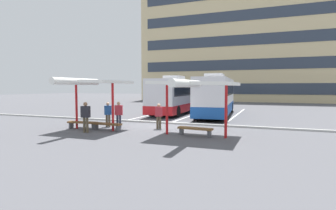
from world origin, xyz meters
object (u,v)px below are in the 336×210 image
at_px(waiting_passenger_0, 119,113).
at_px(bench_0, 82,123).
at_px(waiting_passenger_1, 108,113).
at_px(waiting_passenger_3, 86,115).
at_px(waiting_passenger_2, 159,115).
at_px(coach_bus_1, 216,97).
at_px(waiting_shelter_0, 91,83).
at_px(bench_2, 195,130).
at_px(bench_1, 107,125).
at_px(waiting_shelter_1, 194,84).
at_px(coach_bus_0, 179,96).

bearing_deg(waiting_passenger_0, bench_0, -150.23).
distance_m(waiting_passenger_1, waiting_passenger_3, 2.43).
relative_size(waiting_passenger_1, waiting_passenger_2, 1.02).
bearing_deg(coach_bus_1, waiting_shelter_0, -114.94).
bearing_deg(bench_2, bench_1, -178.01).
distance_m(waiting_passenger_1, waiting_passenger_2, 3.45).
relative_size(waiting_shelter_0, waiting_passenger_2, 3.17).
relative_size(bench_0, bench_1, 1.02).
bearing_deg(bench_2, waiting_shelter_0, -176.08).
distance_m(bench_0, waiting_shelter_1, 7.48).
bearing_deg(coach_bus_1, waiting_passenger_2, -100.54).
height_order(bench_1, waiting_passenger_2, waiting_passenger_2).
bearing_deg(waiting_passenger_0, waiting_passenger_2, 13.47).
distance_m(bench_1, waiting_passenger_3, 1.40).
height_order(waiting_shelter_0, bench_2, waiting_shelter_0).
relative_size(coach_bus_1, bench_0, 5.76).
xyz_separation_m(waiting_shelter_0, waiting_passenger_0, (1.01, 1.39, -1.86)).
height_order(bench_2, waiting_passenger_0, waiting_passenger_0).
bearing_deg(bench_2, bench_0, -178.97).
relative_size(waiting_shelter_1, bench_2, 2.75).
xyz_separation_m(waiting_passenger_2, waiting_passenger_3, (-3.28, -2.74, 0.12)).
bearing_deg(bench_0, bench_2, 1.03).
distance_m(waiting_passenger_0, waiting_passenger_2, 2.53).
xyz_separation_m(coach_bus_0, bench_2, (5.10, -12.18, -1.34)).
xyz_separation_m(bench_2, waiting_passenger_2, (-2.73, 1.55, 0.54)).
bearing_deg(waiting_passenger_3, bench_1, 54.93).
height_order(waiting_shelter_1, waiting_passenger_0, waiting_shelter_1).
distance_m(coach_bus_0, bench_1, 12.44).
distance_m(bench_0, waiting_passenger_1, 1.75).
xyz_separation_m(coach_bus_0, waiting_passenger_2, (2.37, -10.62, -0.80)).
bearing_deg(waiting_shelter_1, coach_bus_0, 112.26).
relative_size(bench_2, waiting_passenger_2, 1.22).
height_order(coach_bus_1, waiting_passenger_0, coach_bus_1).
bearing_deg(bench_2, waiting_passenger_1, 168.67).
height_order(waiting_shelter_1, waiting_passenger_1, waiting_shelter_1).
bearing_deg(waiting_passenger_2, bench_0, -158.96).
bearing_deg(bench_1, waiting_shelter_1, -0.96).
xyz_separation_m(waiting_passenger_1, waiting_passenger_3, (0.15, -2.43, 0.10)).
xyz_separation_m(bench_0, bench_1, (1.80, -0.06, -0.00)).
xyz_separation_m(bench_1, waiting_shelter_1, (5.30, -0.09, 2.35)).
bearing_deg(waiting_passenger_2, waiting_passenger_0, -166.53).
xyz_separation_m(waiting_shelter_0, waiting_passenger_1, (0.04, 1.66, -1.91)).
bearing_deg(bench_0, waiting_passenger_2, 21.04).
bearing_deg(coach_bus_0, waiting_passenger_3, -93.89).
height_order(bench_0, waiting_shelter_1, waiting_shelter_1).
xyz_separation_m(bench_2, waiting_passenger_3, (-6.01, -1.19, 0.66)).
relative_size(coach_bus_1, waiting_passenger_2, 7.13).
relative_size(bench_2, waiting_passenger_3, 1.10).
height_order(waiting_passenger_1, waiting_passenger_2, waiting_passenger_1).
bearing_deg(waiting_passenger_2, bench_1, -145.96).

